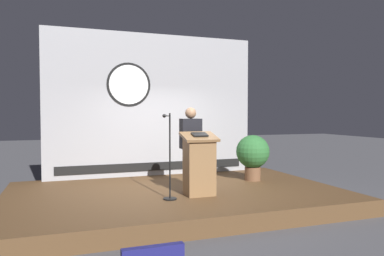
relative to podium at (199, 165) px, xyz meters
name	(u,v)px	position (x,y,z in m)	size (l,w,h in m)	color
ground_plane	(176,205)	(-0.28, 0.56, -0.87)	(40.00, 40.00, 0.00)	#4C4C51
stage_platform	(176,197)	(-0.28, 0.56, -0.72)	(6.40, 4.00, 0.30)	brown
banner_display	(153,105)	(-0.29, 2.41, 1.14)	(5.10, 0.12, 3.43)	#9E9EA3
podium	(199,165)	(0.00, 0.00, 0.00)	(0.64, 0.50, 1.17)	olive
speaker_person	(191,148)	(0.00, 0.48, 0.26)	(0.40, 0.26, 1.63)	black
microphone_stand	(169,169)	(-0.61, -0.10, -0.03)	(0.24, 0.52, 1.52)	black
potted_plant	(253,153)	(1.67, 0.99, 0.04)	(0.75, 0.75, 1.02)	brown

